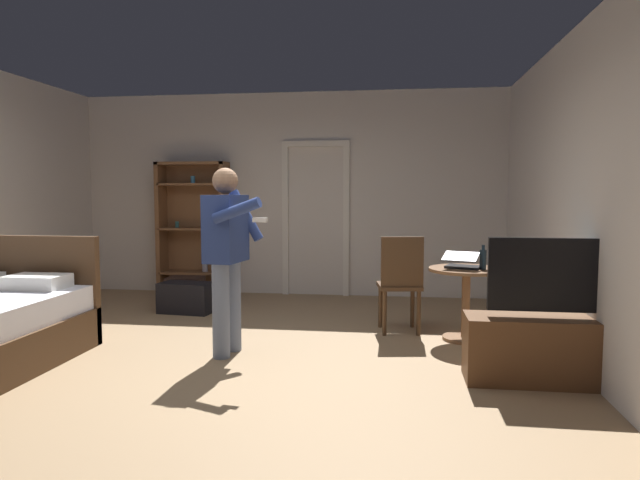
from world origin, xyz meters
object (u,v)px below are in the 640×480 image
side_table (466,291)px  suitcase_dark (185,290)px  bookshelf (194,223)px  suitcase_small (187,298)px  laptop (462,263)px  tv_flatscreen (551,342)px  wooden_chair (400,280)px  bottle_on_table (483,259)px  person_blue_shirt (227,248)px

side_table → suitcase_dark: (-3.34, 1.30, -0.30)m
bookshelf → suitcase_small: size_ratio=2.97×
suitcase_dark → suitcase_small: suitcase_small is taller
suitcase_dark → laptop: bearing=-25.6°
tv_flatscreen → wooden_chair: tv_flatscreen is taller
suitcase_small → bookshelf: bearing=111.9°
bottle_on_table → side_table: bearing=150.3°
suitcase_small → person_blue_shirt: bearing=-51.7°
wooden_chair → suitcase_dark: (-2.72, 1.13, -0.37)m
tv_flatscreen → laptop: tv_flatscreen is taller
side_table → suitcase_small: (-3.14, 0.81, -0.30)m
laptop → wooden_chair: 0.65m
tv_flatscreen → wooden_chair: bearing=129.1°
bookshelf → wooden_chair: bearing=-33.0°
bottle_on_table → tv_flatscreen: bearing=-72.9°
wooden_chair → suitcase_dark: 2.96m
bookshelf → bottle_on_table: size_ratio=7.91×
person_blue_shirt → suitcase_small: person_blue_shirt is taller
laptop → suitcase_dark: size_ratio=0.94×
laptop → bottle_on_table: bearing=-12.0°
laptop → suitcase_small: laptop is taller
side_table → laptop: (-0.04, -0.04, 0.27)m
tv_flatscreen → bookshelf: bearing=141.0°
side_table → laptop: 0.28m
suitcase_dark → bookshelf: bearing=97.3°
wooden_chair → suitcase_dark: size_ratio=2.24×
laptop → suitcase_dark: laptop is taller
side_table → bottle_on_table: size_ratio=3.09×
wooden_chair → suitcase_small: 2.61m
person_blue_shirt → suitcase_dark: bearing=120.2°
bookshelf → side_table: (3.48, -2.03, -0.52)m
laptop → person_blue_shirt: 2.22m
wooden_chair → person_blue_shirt: (-1.51, -0.95, 0.40)m
wooden_chair → person_blue_shirt: bearing=-147.7°
tv_flatscreen → person_blue_shirt: 2.72m
tv_flatscreen → suitcase_small: bearing=151.1°
laptop → wooden_chair: bearing=159.8°
tv_flatscreen → wooden_chair: 1.77m
suitcase_dark → bottle_on_table: bearing=-25.1°
bookshelf → person_blue_shirt: (1.35, -2.80, -0.06)m
tv_flatscreen → side_table: 1.29m
bookshelf → wooden_chair: bookshelf is taller
bottle_on_table → wooden_chair: size_ratio=0.24×
person_blue_shirt → tv_flatscreen: bearing=-8.8°
side_table → wooden_chair: 0.65m
bookshelf → laptop: 4.02m
person_blue_shirt → suitcase_small: bearing=122.3°
bookshelf → wooden_chair: size_ratio=1.86×
bookshelf → wooden_chair: (2.85, -1.85, -0.45)m
bookshelf → tv_flatscreen: size_ratio=1.48×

